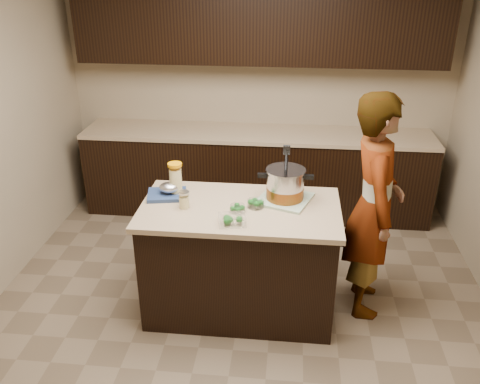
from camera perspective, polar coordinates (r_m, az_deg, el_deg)
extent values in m
plane|color=brown|center=(4.19, 0.00, -12.69)|extent=(4.00, 4.00, 0.00)
cube|color=tan|center=(5.43, 2.24, 12.29)|extent=(4.00, 0.04, 2.70)
cube|color=tan|center=(1.81, -6.90, -18.00)|extent=(4.00, 0.04, 2.70)
cube|color=black|center=(5.43, 1.86, 2.07)|extent=(3.60, 0.60, 0.86)
cube|color=tan|center=(5.27, 1.93, 6.56)|extent=(3.60, 0.63, 0.04)
cube|color=black|center=(5.14, 2.21, 18.35)|extent=(3.60, 0.35, 0.75)
cube|color=black|center=(3.94, 0.00, -7.77)|extent=(1.40, 0.75, 0.86)
cube|color=tan|center=(3.71, 0.00, -1.95)|extent=(1.46, 0.81, 0.04)
cube|color=#649262|center=(3.81, 5.04, -0.78)|extent=(0.46, 0.46, 0.02)
cylinder|color=#B7B7BC|center=(3.76, 5.10, 0.83)|extent=(0.28, 0.28, 0.22)
cylinder|color=brown|center=(3.78, 5.07, -0.05)|extent=(0.28, 0.28, 0.09)
cylinder|color=#B7B7BC|center=(3.71, 5.17, 2.44)|extent=(0.30, 0.30, 0.01)
cube|color=black|center=(3.73, 2.51, 1.88)|extent=(0.07, 0.04, 0.03)
cube|color=black|center=(3.74, 7.77, 1.69)|extent=(0.07, 0.04, 0.03)
cylinder|color=black|center=(3.66, 5.20, 3.15)|extent=(0.03, 0.12, 0.27)
cylinder|color=#DBCB86|center=(3.86, -7.22, 1.08)|extent=(0.12, 0.12, 0.21)
cylinder|color=white|center=(3.85, -7.23, 1.26)|extent=(0.13, 0.13, 0.24)
cylinder|color=orange|center=(3.80, -7.34, 3.03)|extent=(0.14, 0.14, 0.02)
cylinder|color=#DBCB86|center=(3.69, -6.29, -1.14)|extent=(0.08, 0.08, 0.09)
cylinder|color=white|center=(3.69, -6.30, -0.96)|extent=(0.08, 0.08, 0.11)
cylinder|color=silver|center=(3.66, -6.35, -0.01)|extent=(0.09, 0.09, 0.02)
cylinder|color=silver|center=(3.69, 1.77, -1.30)|extent=(0.13, 0.13, 0.06)
cylinder|color=silver|center=(3.62, -0.28, -1.88)|extent=(0.12, 0.12, 0.05)
cube|color=silver|center=(3.46, -0.89, -3.13)|extent=(0.21, 0.17, 0.07)
cube|color=navy|center=(3.89, -8.20, -0.30)|extent=(0.32, 0.28, 0.03)
ellipsoid|color=silver|center=(3.86, -7.98, 0.41)|extent=(0.15, 0.12, 0.08)
imported|color=gray|center=(3.89, 14.76, -1.63)|extent=(0.43, 0.64, 1.74)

